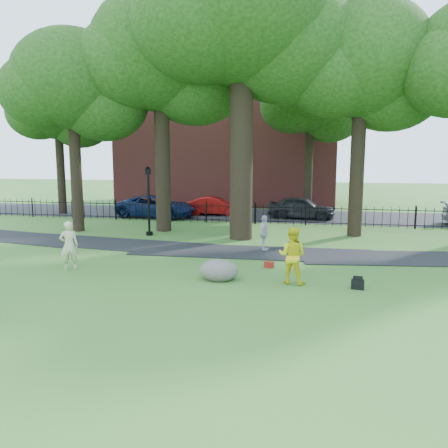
% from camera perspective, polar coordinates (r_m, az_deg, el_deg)
% --- Properties ---
extents(ground, '(120.00, 120.00, 0.00)m').
position_cam_1_polar(ground, '(14.69, -2.43, -6.79)').
color(ground, '#2D6222').
rests_on(ground, ground).
extents(footpath, '(36.07, 3.85, 0.03)m').
position_cam_1_polar(footpath, '(18.22, 3.67, -3.77)').
color(footpath, black).
rests_on(footpath, ground).
extents(street, '(80.00, 7.00, 0.02)m').
position_cam_1_polar(street, '(30.18, 5.09, 1.14)').
color(street, black).
rests_on(street, ground).
extents(iron_fence, '(44.00, 0.04, 1.20)m').
position_cam_1_polar(iron_fence, '(26.17, 4.06, 1.33)').
color(iron_fence, black).
rests_on(iron_fence, ground).
extents(brick_building, '(18.00, 8.00, 12.00)m').
position_cam_1_polar(brick_building, '(38.52, 0.62, 11.71)').
color(brick_building, brown).
rests_on(brick_building, ground).
extents(big_tree, '(10.08, 8.61, 14.37)m').
position_cam_1_polar(big_tree, '(22.00, 2.80, 25.08)').
color(big_tree, black).
rests_on(big_tree, ground).
extents(tree_row, '(26.82, 7.96, 12.42)m').
position_cam_1_polar(tree_row, '(22.73, 4.32, 19.36)').
color(tree_row, black).
rests_on(tree_row, ground).
extents(woman, '(0.75, 0.68, 1.72)m').
position_cam_1_polar(woman, '(16.27, -19.58, -2.65)').
color(woman, beige).
rests_on(woman, ground).
extents(man, '(0.98, 0.83, 1.80)m').
position_cam_1_polar(man, '(13.77, 8.87, -4.08)').
color(man, yellow).
rests_on(man, ground).
extents(pedestrian, '(0.38, 0.89, 1.52)m').
position_cam_1_polar(pedestrian, '(18.53, 5.24, -1.19)').
color(pedestrian, '#BABABF').
rests_on(pedestrian, ground).
extents(boulder, '(1.48, 1.28, 0.74)m').
position_cam_1_polar(boulder, '(14.14, -0.70, -5.85)').
color(boulder, '#696357').
rests_on(boulder, ground).
extents(lamppost, '(0.35, 0.35, 3.50)m').
position_cam_1_polar(lamppost, '(22.38, -9.82, 2.87)').
color(lamppost, black).
rests_on(lamppost, ground).
extents(backpack, '(0.40, 0.28, 0.28)m').
position_cam_1_polar(backpack, '(13.82, 17.05, -7.55)').
color(backpack, black).
rests_on(backpack, ground).
extents(red_bag, '(0.36, 0.28, 0.22)m').
position_cam_1_polar(red_bag, '(15.80, 5.89, -5.32)').
color(red_bag, maroon).
rests_on(red_bag, ground).
extents(red_sedan, '(3.93, 1.59, 1.27)m').
position_cam_1_polar(red_sedan, '(30.09, -1.24, 2.36)').
color(red_sedan, '#950D0B').
rests_on(red_sedan, ground).
extents(navy_van, '(5.44, 2.88, 1.46)m').
position_cam_1_polar(navy_van, '(29.29, -8.87, 2.28)').
color(navy_van, '#0D1B43').
rests_on(navy_van, ground).
extents(grey_car, '(4.44, 2.13, 1.46)m').
position_cam_1_polar(grey_car, '(28.75, 10.08, 2.13)').
color(grey_car, black).
rests_on(grey_car, ground).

